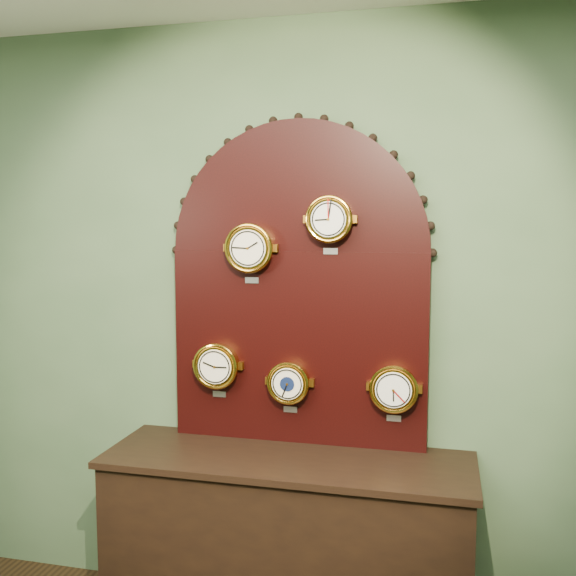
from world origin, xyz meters
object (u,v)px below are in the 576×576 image
(hygrometer, at_px, (217,366))
(tide_clock, at_px, (394,389))
(shop_counter, at_px, (287,549))
(arabic_clock, at_px, (330,219))
(roman_clock, at_px, (250,248))
(display_board, at_px, (298,274))
(barometer, at_px, (289,382))

(hygrometer, bearing_deg, tide_clock, 0.01)
(shop_counter, relative_size, hygrometer, 5.88)
(arabic_clock, relative_size, hygrometer, 0.97)
(roman_clock, bearing_deg, display_board, 17.34)
(shop_counter, bearing_deg, display_board, 90.00)
(hygrometer, bearing_deg, arabic_clock, 0.02)
(barometer, relative_size, tide_clock, 0.94)
(shop_counter, distance_m, arabic_clock, 1.49)
(arabic_clock, height_order, barometer, arabic_clock)
(hygrometer, distance_m, tide_clock, 0.83)
(display_board, distance_m, tide_clock, 0.68)
(shop_counter, xyz_separation_m, barometer, (-0.03, 0.15, 0.73))
(hygrometer, bearing_deg, roman_clock, -0.07)
(arabic_clock, xyz_separation_m, barometer, (-0.19, 0.00, -0.75))
(display_board, distance_m, barometer, 0.50)
(hygrometer, bearing_deg, barometer, 0.06)
(arabic_clock, height_order, hygrometer, arabic_clock)
(display_board, distance_m, hygrometer, 0.58)
(roman_clock, distance_m, arabic_clock, 0.39)
(roman_clock, height_order, hygrometer, roman_clock)
(display_board, distance_m, arabic_clock, 0.30)
(display_board, bearing_deg, roman_clock, -162.66)
(arabic_clock, distance_m, tide_clock, 0.81)
(roman_clock, bearing_deg, tide_clock, 0.03)
(display_board, relative_size, tide_clock, 5.70)
(roman_clock, bearing_deg, shop_counter, -35.68)
(roman_clock, height_order, arabic_clock, arabic_clock)
(shop_counter, distance_m, tide_clock, 0.87)
(roman_clock, relative_size, arabic_clock, 1.06)
(display_board, bearing_deg, shop_counter, -90.00)
(shop_counter, bearing_deg, arabic_clock, 44.36)
(shop_counter, relative_size, display_board, 1.05)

